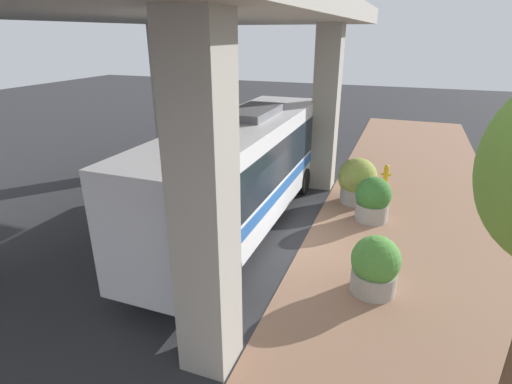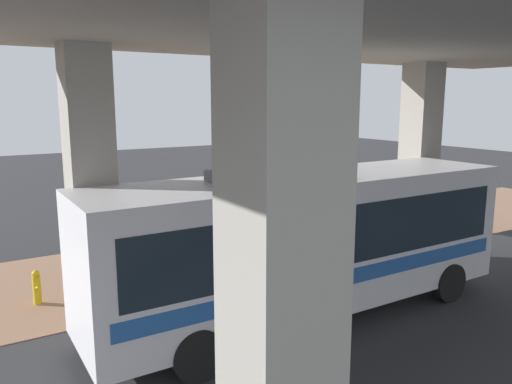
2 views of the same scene
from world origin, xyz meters
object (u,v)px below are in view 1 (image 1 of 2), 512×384
bus (242,168)px  planter_back (375,266)px  fire_hydrant (386,175)px  planter_front (357,181)px  planter_middle (373,200)px

bus → planter_back: bearing=152.4°
fire_hydrant → planter_front: bearing=67.8°
fire_hydrant → planter_back: planter_back is taller
planter_front → planter_back: (-1.12, 5.39, -0.14)m
fire_hydrant → planter_back: (-0.22, 7.59, 0.25)m
bus → fire_hydrant: bearing=-127.3°
fire_hydrant → planter_middle: 3.55m
planter_middle → planter_back: 4.09m
planter_front → bus: bearing=44.7°
fire_hydrant → planter_back: bearing=91.7°
planter_middle → planter_back: (-0.44, 4.06, -0.03)m
planter_middle → planter_back: size_ratio=1.03×
bus → fire_hydrant: 6.89m
planter_front → planter_back: bearing=101.7°
planter_front → planter_middle: bearing=117.3°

